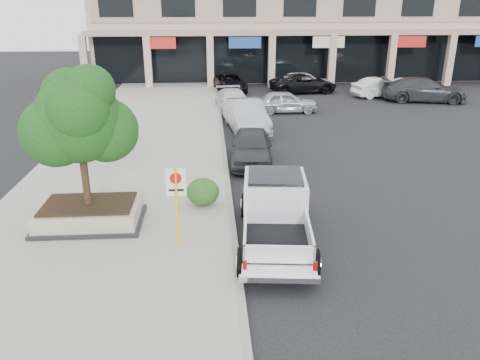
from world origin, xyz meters
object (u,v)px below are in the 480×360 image
lot_car_b (381,87)px  lot_car_f (413,89)px  curb_car_c (234,101)px  pickup_truck (276,215)px  lot_car_d (303,83)px  curb_car_a (252,147)px  lot_car_e (303,81)px  planter (90,214)px  curb_car_d (230,83)px  lot_car_a (286,102)px  no_parking_sign (177,197)px  lot_car_c (424,90)px  planter_tree (84,119)px  curb_car_b (246,116)px

lot_car_b → lot_car_f: (2.13, -0.72, 0.01)m
lot_car_f → curb_car_c: bearing=95.0°
pickup_truck → lot_car_d: 24.70m
curb_car_a → lot_car_b: 18.26m
lot_car_e → pickup_truck: bearing=152.7°
planter → lot_car_b: 26.39m
pickup_truck → curb_car_c: 17.55m
curb_car_d → lot_car_a: (3.19, -7.82, 0.02)m
no_parking_sign → curb_car_d: bearing=84.1°
no_parking_sign → lot_car_c: size_ratio=0.40×
planter_tree → curb_car_c: (5.18, 16.06, -2.73)m
lot_car_f → curb_car_b: bearing=112.8°
planter → lot_car_d: lot_car_d is taller
planter → curb_car_a: bearing=47.1°
curb_car_c → lot_car_f: lot_car_f is taller
lot_car_d → lot_car_f: lot_car_f is taller
curb_car_c → curb_car_d: curb_car_c is taller
no_parking_sign → lot_car_a: 18.43m
planter_tree → lot_car_a: 18.08m
curb_car_b → lot_car_f: curb_car_b is taller
no_parking_sign → curb_car_d: (2.61, 25.28, -0.96)m
planter_tree → pickup_truck: (5.46, -1.48, -2.54)m
planter → curb_car_b: size_ratio=0.63×
no_parking_sign → curb_car_b: bearing=77.3°
curb_car_b → curb_car_d: bearing=84.7°
lot_car_f → pickup_truck: bearing=138.1°
curb_car_a → lot_car_b: curb_car_a is taller
pickup_truck → lot_car_b: bearing=69.4°
planter_tree → no_parking_sign: bearing=-32.9°
pickup_truck → lot_car_d: bearing=82.9°
lot_car_b → lot_car_e: size_ratio=0.96×
pickup_truck → lot_car_f: bearing=64.2°
curb_car_d → lot_car_b: size_ratio=1.12×
curb_car_a → lot_car_e: bearing=77.5°
planter_tree → lot_car_c: bearing=44.7°
no_parking_sign → curb_car_b: no_parking_sign is taller
curb_car_c → curb_car_a: bearing=-95.4°
no_parking_sign → lot_car_d: size_ratio=0.45×
lot_car_a → lot_car_b: size_ratio=0.94×
lot_car_b → lot_car_d: 5.81m
lot_car_e → lot_car_d: bearing=155.9°
no_parking_sign → lot_car_a: (5.80, 17.46, -0.94)m
curb_car_a → lot_car_d: size_ratio=0.83×
no_parking_sign → lot_car_c: no_parking_sign is taller
curb_car_d → lot_car_d: bearing=-16.5°
planter_tree → lot_car_b: planter_tree is taller
curb_car_c → lot_car_a: size_ratio=1.17×
lot_car_a → lot_car_d: 7.30m
curb_car_c → lot_car_b: lot_car_b is taller
lot_car_d → lot_car_e: lot_car_e is taller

